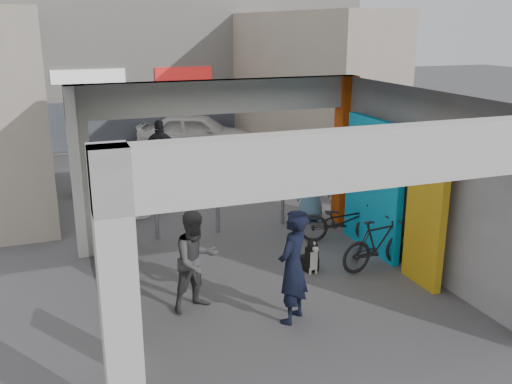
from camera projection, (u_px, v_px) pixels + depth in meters
name	position (u px, v px, depth m)	size (l,w,h in m)	color
ground	(255.00, 270.00, 11.17)	(90.00, 90.00, 0.00)	#4F4F54
arcade_canopy	(300.00, 163.00, 9.96)	(6.40, 6.45, 6.40)	#B5B5B1
far_building	(134.00, 40.00, 22.63)	(18.00, 4.08, 8.00)	silver
plaza_bldg_left	(9.00, 104.00, 15.72)	(2.00, 9.00, 5.00)	#B2A693
plaza_bldg_right	(305.00, 91.00, 18.70)	(2.00, 9.00, 5.00)	#B2A693
bollard_left	(157.00, 220.00, 12.67)	(0.09, 0.09, 0.89)	#989CA0
bollard_center	(218.00, 214.00, 13.07)	(0.09, 0.09, 0.87)	#989CA0
bollard_right	(283.00, 206.00, 13.68)	(0.09, 0.09, 0.85)	#989CA0
advert_board_near	(130.00, 336.00, 7.87)	(0.16, 0.56, 1.00)	silver
advert_board_far	(102.00, 239.00, 11.36)	(0.16, 0.56, 1.00)	silver
cafe_set	(133.00, 201.00, 14.37)	(1.60, 1.29, 0.97)	#A5A5AA
produce_stand	(98.00, 182.00, 16.12)	(1.26, 0.68, 0.83)	black
crate_stack	(196.00, 162.00, 18.70)	(0.53, 0.46, 0.56)	#195618
border_collie	(310.00, 258.00, 11.04)	(0.26, 0.51, 0.71)	black
man_with_dog	(293.00, 267.00, 9.03)	(0.69, 0.45, 1.88)	black
man_back_turned	(196.00, 261.00, 9.45)	(0.84, 0.65, 1.73)	#414143
man_elderly	(312.00, 185.00, 13.76)	(0.87, 0.57, 1.78)	#5886AB
man_crates	(161.00, 153.00, 16.85)	(1.14, 0.47, 1.94)	black
bicycle_front	(342.00, 221.00, 12.46)	(0.65, 1.87, 0.98)	black
bicycle_rear	(379.00, 244.00, 11.11)	(0.48, 1.71, 1.03)	black
white_van	(197.00, 133.00, 20.98)	(1.77, 4.40, 1.50)	silver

